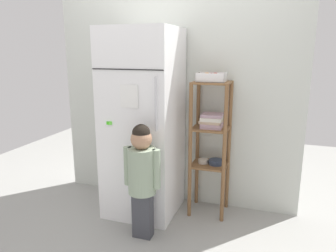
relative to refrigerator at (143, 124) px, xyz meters
The scene contains 6 objects.
ground_plane 0.92m from the refrigerator, ahead, with size 6.00×6.00×0.00m, color #999993.
kitchen_wall_back 0.48m from the refrigerator, 59.74° to the left, with size 2.53×0.03×2.28m, color silver.
refrigerator is the anchor object (origin of this frame).
child_standing 0.57m from the refrigerator, 68.67° to the right, with size 0.32×0.24×1.00m.
pantry_shelf_unit 0.66m from the refrigerator, 14.04° to the left, with size 0.35×0.33×1.30m.
fruit_bin 0.78m from the refrigerator, 12.68° to the left, with size 0.26×0.18×0.08m.
Camera 1 is at (0.98, -2.73, 1.58)m, focal length 34.15 mm.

